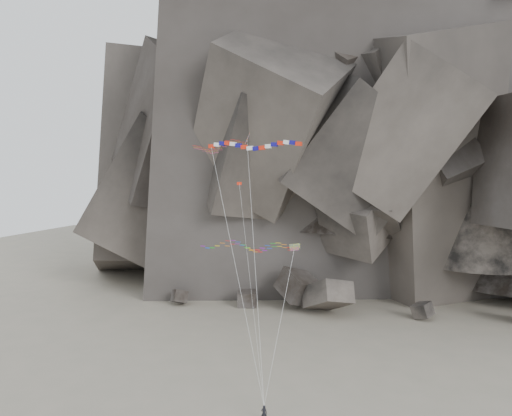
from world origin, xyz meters
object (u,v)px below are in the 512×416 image
(kite_flyer, at_px, (264,412))
(banner_kite, at_px, (253,146))
(pennant_kite, at_px, (245,233))
(parafoil_kite, at_px, (244,245))
(delta_kite, at_px, (217,146))

(kite_flyer, xyz_separation_m, banner_kite, (-3.72, 7.19, 27.92))
(kite_flyer, xyz_separation_m, pennant_kite, (-4.09, 5.25, 18.03))
(banner_kite, distance_m, pennant_kite, 10.09)
(kite_flyer, distance_m, banner_kite, 29.07)
(parafoil_kite, bearing_deg, banner_kite, -60.81)
(delta_kite, height_order, banner_kite, delta_kite)
(kite_flyer, bearing_deg, banner_kite, -74.49)
(delta_kite, relative_size, parafoil_kite, 1.83)
(kite_flyer, relative_size, banner_kite, 0.07)
(delta_kite, height_order, parafoil_kite, delta_kite)
(banner_kite, bearing_deg, pennant_kite, -99.64)
(delta_kite, bearing_deg, kite_flyer, -63.04)
(kite_flyer, height_order, parafoil_kite, parafoil_kite)
(delta_kite, distance_m, pennant_kite, 12.80)
(parafoil_kite, bearing_deg, kite_flyer, -76.73)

